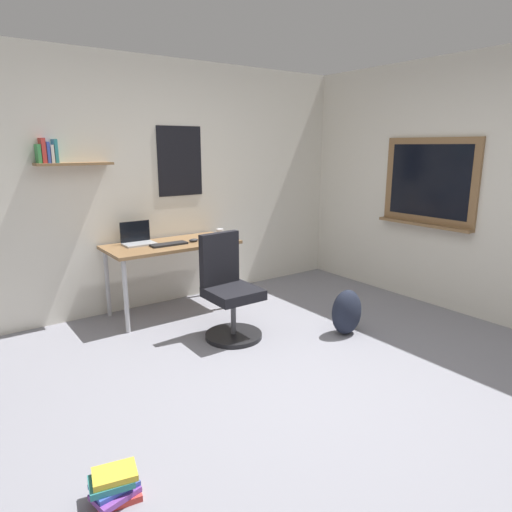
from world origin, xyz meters
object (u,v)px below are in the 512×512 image
Objects in this scene: coffee_mug at (220,233)px; office_chair at (229,293)px; laptop at (138,239)px; book_stack_on_floor at (115,486)px; desk at (172,250)px; computer_mouse at (194,240)px; keyboard at (169,244)px; backpack at (347,312)px.

office_chair is at bearing -117.06° from coffee_mug.
book_stack_on_floor is (-1.12, -2.40, -0.72)m from laptop.
computer_mouse is at bearing -20.63° from desk.
coffee_mug is (0.57, -0.03, 0.12)m from desk.
keyboard is at bearing -44.92° from laptop.
office_chair is 0.88m from computer_mouse.
coffee_mug is 1.64m from backpack.
coffee_mug is at bearing -3.07° from desk.
coffee_mug is (0.63, 0.05, 0.04)m from keyboard.
book_stack_on_floor is (-1.63, -2.17, -0.68)m from computer_mouse.
laptop is 0.33m from keyboard.
laptop is 0.56m from computer_mouse.
keyboard is (-0.20, 0.80, 0.34)m from office_chair.
office_chair reaches higher than backpack.
computer_mouse is at bearing -24.37° from laptop.
laptop reaches higher than book_stack_on_floor.
backpack is at bearing -55.23° from desk.
desk is at bearing 57.81° from book_stack_on_floor.
office_chair is 1.03m from coffee_mug.
keyboard is at bearing -129.66° from desk.
desk reaches higher than book_stack_on_floor.
desk is 3.60× the size of keyboard.
keyboard is 1.87m from backpack.
book_stack_on_floor is at bearing -126.91° from computer_mouse.
office_chair is at bearing -81.60° from desk.
book_stack_on_floor is at bearing -122.19° from desk.
computer_mouse is (0.28, -0.00, 0.01)m from keyboard.
laptop is at bearing 155.63° from computer_mouse.
computer_mouse reaches higher than keyboard.
book_stack_on_floor is at bearing -138.53° from office_chair.
laptop reaches higher than keyboard.
keyboard is 0.28m from computer_mouse.
office_chair is 1.10m from backpack.
book_stack_on_floor is (-1.35, -2.17, -0.67)m from keyboard.
office_chair is at bearing -76.21° from keyboard.
office_chair is 2.09m from book_stack_on_floor.
office_chair is 9.13× the size of computer_mouse.
keyboard is 4.02× the size of coffee_mug.
keyboard is at bearing -175.48° from coffee_mug.
backpack is (0.90, -0.61, -0.19)m from office_chair.
coffee_mug is 3.06m from book_stack_on_floor.
office_chair is (0.13, -0.88, -0.25)m from desk.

